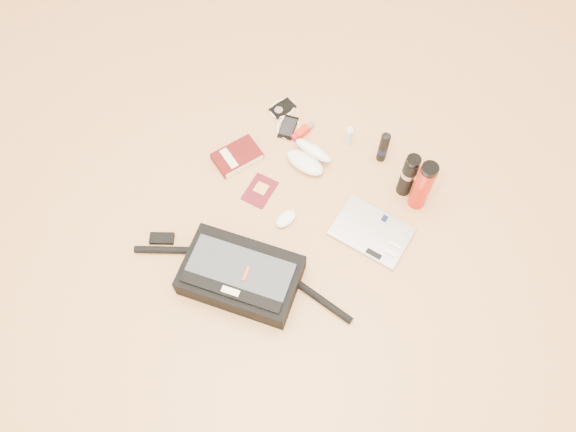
% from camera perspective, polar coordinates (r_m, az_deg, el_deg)
% --- Properties ---
extents(ground, '(4.00, 4.00, 0.00)m').
position_cam_1_polar(ground, '(2.16, -0.47, -1.46)').
color(ground, tan).
rests_on(ground, ground).
extents(messenger_bag, '(0.82, 0.36, 0.12)m').
position_cam_1_polar(messenger_bag, '(2.03, -4.87, -6.01)').
color(messenger_bag, black).
rests_on(messenger_bag, ground).
extents(laptop, '(0.29, 0.21, 0.03)m').
position_cam_1_polar(laptop, '(2.17, 8.49, -1.64)').
color(laptop, '#A8A8AA').
rests_on(laptop, ground).
extents(book, '(0.18, 0.22, 0.03)m').
position_cam_1_polar(book, '(2.31, -5.18, 6.04)').
color(book, '#450B0A').
rests_on(book, ground).
extents(passport, '(0.12, 0.15, 0.01)m').
position_cam_1_polar(passport, '(2.24, -2.87, 2.60)').
color(passport, '#4E0C17').
rests_on(passport, ground).
extents(mouse, '(0.07, 0.10, 0.03)m').
position_cam_1_polar(mouse, '(2.16, -0.22, -0.29)').
color(mouse, white).
rests_on(mouse, ground).
extents(sunglasses_case, '(0.18, 0.15, 0.10)m').
position_cam_1_polar(sunglasses_case, '(2.28, 2.15, 6.05)').
color(sunglasses_case, silver).
rests_on(sunglasses_case, ground).
extents(ipod, '(0.11, 0.12, 0.01)m').
position_cam_1_polar(ipod, '(2.46, -0.57, 10.89)').
color(ipod, black).
rests_on(ipod, ground).
extents(phone, '(0.12, 0.13, 0.01)m').
position_cam_1_polar(phone, '(2.40, 0.02, 9.00)').
color(phone, black).
rests_on(phone, ground).
extents(inhaler, '(0.05, 0.12, 0.03)m').
position_cam_1_polar(inhaler, '(2.38, 1.52, 8.61)').
color(inhaler, red).
rests_on(inhaler, ground).
extents(spray_bottle, '(0.03, 0.03, 0.10)m').
position_cam_1_polar(spray_bottle, '(2.34, 6.22, 8.10)').
color(spray_bottle, '#A2C9E0').
rests_on(spray_bottle, ground).
extents(aerosol_can, '(0.04, 0.04, 0.16)m').
position_cam_1_polar(aerosol_can, '(2.28, 9.68, 6.92)').
color(aerosol_can, black).
rests_on(aerosol_can, ground).
extents(thermos_black, '(0.06, 0.06, 0.23)m').
position_cam_1_polar(thermos_black, '(2.19, 12.14, 4.08)').
color(thermos_black, black).
rests_on(thermos_black, ground).
extents(thermos_red, '(0.07, 0.07, 0.26)m').
position_cam_1_polar(thermos_red, '(2.16, 13.54, 2.99)').
color(thermos_red, '#B01A0B').
rests_on(thermos_red, ground).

